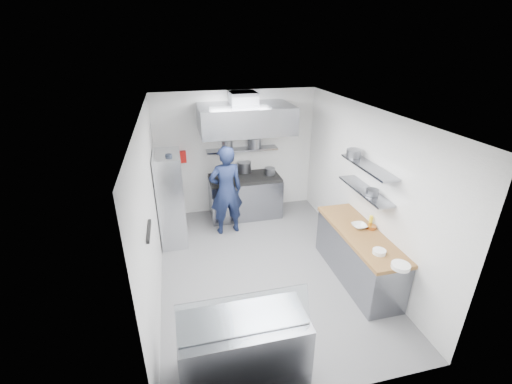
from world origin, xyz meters
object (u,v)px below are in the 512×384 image
object	(u,v)px
gas_range	(245,197)
wire_rack	(171,199)
display_case	(244,348)
chef	(226,191)

from	to	relation	value
gas_range	wire_rack	distance (m)	1.84
display_case	chef	bearing A→B (deg)	84.17
gas_range	display_case	xyz separation A→B (m)	(-0.88, -4.10, -0.03)
display_case	gas_range	bearing A→B (deg)	77.91
gas_range	chef	size ratio (longest dim) A/B	0.84
wire_rack	display_case	distance (m)	3.50
chef	wire_rack	size ratio (longest dim) A/B	1.03
chef	wire_rack	distance (m)	1.11
chef	wire_rack	xyz separation A→B (m)	(-1.10, -0.07, -0.03)
display_case	wire_rack	bearing A→B (deg)	102.54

